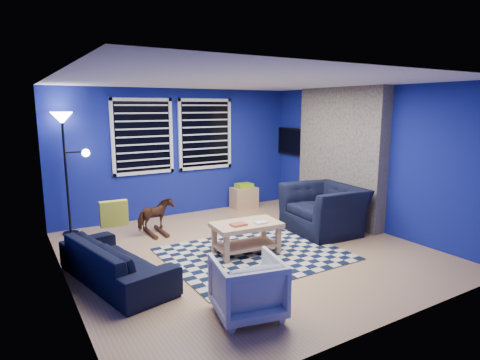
{
  "coord_description": "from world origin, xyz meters",
  "views": [
    {
      "loc": [
        -3.06,
        -4.9,
        2.15
      ],
      "look_at": [
        0.07,
        0.3,
        1.04
      ],
      "focal_mm": 30.0,
      "sensor_mm": 36.0,
      "label": 1
    }
  ],
  "objects_px": {
    "armchair_big": "(324,209)",
    "floor_lamp": "(65,135)",
    "sofa": "(116,261)",
    "cabinet": "(244,197)",
    "tv": "(293,142)",
    "rocking_horse": "(155,215)",
    "armchair_bent": "(247,287)",
    "coffee_table": "(246,231)"
  },
  "relations": [
    {
      "from": "armchair_big",
      "to": "cabinet",
      "type": "height_order",
      "value": "armchair_big"
    },
    {
      "from": "tv",
      "to": "cabinet",
      "type": "relative_size",
      "value": 1.85
    },
    {
      "from": "armchair_big",
      "to": "cabinet",
      "type": "relative_size",
      "value": 2.3
    },
    {
      "from": "armchair_big",
      "to": "floor_lamp",
      "type": "xyz_separation_m",
      "value": [
        -3.77,
        2.14,
        1.29
      ]
    },
    {
      "from": "armchair_bent",
      "to": "cabinet",
      "type": "relative_size",
      "value": 1.28
    },
    {
      "from": "armchair_bent",
      "to": "rocking_horse",
      "type": "bearing_deg",
      "value": -79.77
    },
    {
      "from": "sofa",
      "to": "rocking_horse",
      "type": "xyz_separation_m",
      "value": [
        1.06,
        1.56,
        0.07
      ]
    },
    {
      "from": "tv",
      "to": "sofa",
      "type": "height_order",
      "value": "tv"
    },
    {
      "from": "armchair_big",
      "to": "armchair_bent",
      "type": "distance_m",
      "value": 3.15
    },
    {
      "from": "sofa",
      "to": "rocking_horse",
      "type": "relative_size",
      "value": 2.9
    },
    {
      "from": "sofa",
      "to": "coffee_table",
      "type": "distance_m",
      "value": 1.89
    },
    {
      "from": "tv",
      "to": "rocking_horse",
      "type": "bearing_deg",
      "value": -171.34
    },
    {
      "from": "rocking_horse",
      "to": "tv",
      "type": "bearing_deg",
      "value": -99.51
    },
    {
      "from": "armchair_big",
      "to": "rocking_horse",
      "type": "distance_m",
      "value": 2.89
    },
    {
      "from": "rocking_horse",
      "to": "sofa",
      "type": "bearing_deg",
      "value": 127.7
    },
    {
      "from": "armchair_bent",
      "to": "cabinet",
      "type": "xyz_separation_m",
      "value": [
        2.34,
        3.86,
        -0.08
      ]
    },
    {
      "from": "armchair_bent",
      "to": "rocking_horse",
      "type": "relative_size",
      "value": 1.1
    },
    {
      "from": "sofa",
      "to": "floor_lamp",
      "type": "height_order",
      "value": "floor_lamp"
    },
    {
      "from": "tv",
      "to": "floor_lamp",
      "type": "xyz_separation_m",
      "value": [
        -4.57,
        0.25,
        0.29
      ]
    },
    {
      "from": "cabinet",
      "to": "floor_lamp",
      "type": "height_order",
      "value": "floor_lamp"
    },
    {
      "from": "rocking_horse",
      "to": "floor_lamp",
      "type": "relative_size",
      "value": 0.31
    },
    {
      "from": "tv",
      "to": "sofa",
      "type": "relative_size",
      "value": 0.55
    },
    {
      "from": "coffee_table",
      "to": "floor_lamp",
      "type": "relative_size",
      "value": 0.5
    },
    {
      "from": "coffee_table",
      "to": "floor_lamp",
      "type": "distance_m",
      "value": 3.4
    },
    {
      "from": "coffee_table",
      "to": "sofa",
      "type": "bearing_deg",
      "value": 179.31
    },
    {
      "from": "sofa",
      "to": "armchair_bent",
      "type": "xyz_separation_m",
      "value": [
        0.96,
        -1.54,
        0.05
      ]
    },
    {
      "from": "sofa",
      "to": "coffee_table",
      "type": "xyz_separation_m",
      "value": [
        1.89,
        -0.02,
        0.07
      ]
    },
    {
      "from": "rocking_horse",
      "to": "cabinet",
      "type": "distance_m",
      "value": 2.37
    },
    {
      "from": "floor_lamp",
      "to": "cabinet",
      "type": "bearing_deg",
      "value": 0.08
    },
    {
      "from": "cabinet",
      "to": "coffee_table",
      "type": "bearing_deg",
      "value": -119.92
    },
    {
      "from": "armchair_bent",
      "to": "floor_lamp",
      "type": "bearing_deg",
      "value": -61.62
    },
    {
      "from": "tv",
      "to": "sofa",
      "type": "distance_m",
      "value": 5.0
    },
    {
      "from": "armchair_big",
      "to": "floor_lamp",
      "type": "relative_size",
      "value": 0.6
    },
    {
      "from": "sofa",
      "to": "rocking_horse",
      "type": "distance_m",
      "value": 1.89
    },
    {
      "from": "armchair_bent",
      "to": "coffee_table",
      "type": "distance_m",
      "value": 1.78
    },
    {
      "from": "rocking_horse",
      "to": "cabinet",
      "type": "xyz_separation_m",
      "value": [
        2.24,
        0.76,
        -0.1
      ]
    },
    {
      "from": "tv",
      "to": "rocking_horse",
      "type": "relative_size",
      "value": 1.58
    },
    {
      "from": "armchair_bent",
      "to": "floor_lamp",
      "type": "relative_size",
      "value": 0.34
    },
    {
      "from": "coffee_table",
      "to": "floor_lamp",
      "type": "height_order",
      "value": "floor_lamp"
    },
    {
      "from": "coffee_table",
      "to": "cabinet",
      "type": "bearing_deg",
      "value": 59.07
    },
    {
      "from": "tv",
      "to": "cabinet",
      "type": "bearing_deg",
      "value": 167.24
    },
    {
      "from": "armchair_big",
      "to": "floor_lamp",
      "type": "distance_m",
      "value": 4.52
    }
  ]
}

